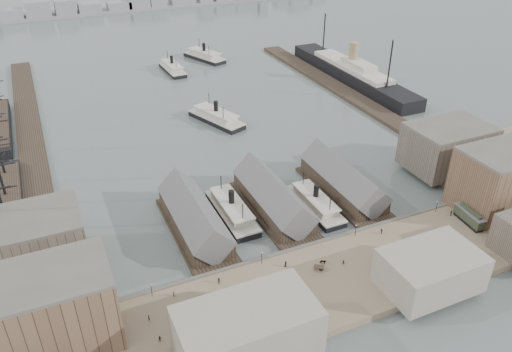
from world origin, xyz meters
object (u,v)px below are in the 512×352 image
ferry_docked_west (232,210)px  horse_cart_center (321,264)px  ocean_steamer (352,72)px  horse_cart_left (204,308)px  tram (469,217)px  horse_cart_right (412,264)px

ferry_docked_west → horse_cart_center: (12.11, -34.26, 0.45)m
horse_cart_center → ocean_steamer: bearing=-1.7°
ferry_docked_west → horse_cart_center: size_ratio=6.09×
horse_cart_left → ocean_steamer: bearing=-37.4°
tram → horse_cart_left: 84.75m
horse_cart_left → horse_cart_center: bearing=-78.6°
horse_cart_right → horse_cart_left: bearing=63.6°
horse_cart_left → horse_cart_right: (56.05, -7.67, 0.01)m
ocean_steamer → horse_cart_center: ocean_steamer is taller
ferry_docked_west → horse_cart_right: 55.88m
ferry_docked_west → horse_cart_left: (-21.96, -36.59, 0.44)m
ocean_steamer → horse_cart_center: size_ratio=22.13×
ferry_docked_west → horse_cart_right: bearing=-52.4°
ferry_docked_west → horse_cart_right: (34.10, -44.27, 0.44)m
horse_cart_center → horse_cart_right: size_ratio=0.96×
ocean_steamer → tram: size_ratio=8.72×
horse_cart_left → horse_cart_right: size_ratio=0.98×
tram → horse_cart_right: bearing=-156.5°
tram → ferry_docked_west: bearing=156.7°
horse_cart_left → horse_cart_right: bearing=-90.4°
horse_cart_center → horse_cart_right: (21.98, -10.01, -0.00)m
horse_cart_left → horse_cart_right: 56.57m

